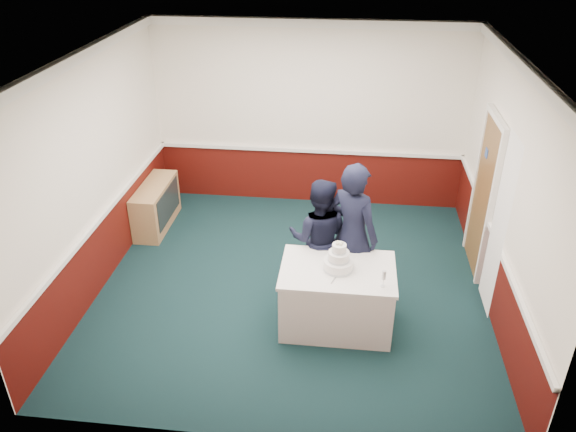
# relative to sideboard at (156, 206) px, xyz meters

# --- Properties ---
(ground) EXTENTS (5.00, 5.00, 0.00)m
(ground) POSITION_rel_sideboard_xyz_m (2.28, -1.34, -0.35)
(ground) COLOR black
(ground) RESTS_ON ground
(room_shell) EXTENTS (5.00, 5.00, 3.00)m
(room_shell) POSITION_rel_sideboard_xyz_m (2.36, -0.73, 1.62)
(room_shell) COLOR white
(room_shell) RESTS_ON ground
(sideboard) EXTENTS (0.41, 1.20, 0.70)m
(sideboard) POSITION_rel_sideboard_xyz_m (0.00, 0.00, 0.00)
(sideboard) COLOR tan
(sideboard) RESTS_ON ground
(cake_table) EXTENTS (1.32, 0.92, 0.79)m
(cake_table) POSITION_rel_sideboard_xyz_m (2.88, -2.06, 0.05)
(cake_table) COLOR white
(cake_table) RESTS_ON ground
(wedding_cake) EXTENTS (0.35, 0.35, 0.36)m
(wedding_cake) POSITION_rel_sideboard_xyz_m (2.88, -2.06, 0.55)
(wedding_cake) COLOR white
(wedding_cake) RESTS_ON cake_table
(cake_knife) EXTENTS (0.09, 0.21, 0.00)m
(cake_knife) POSITION_rel_sideboard_xyz_m (2.85, -2.26, 0.44)
(cake_knife) COLOR silver
(cake_knife) RESTS_ON cake_table
(champagne_flute) EXTENTS (0.05, 0.05, 0.21)m
(champagne_flute) POSITION_rel_sideboard_xyz_m (3.38, -2.34, 0.58)
(champagne_flute) COLOR silver
(champagne_flute) RESTS_ON cake_table
(person_man) EXTENTS (0.82, 0.66, 1.60)m
(person_man) POSITION_rel_sideboard_xyz_m (2.62, -1.42, 0.45)
(person_man) COLOR black
(person_man) RESTS_ON ground
(person_woman) EXTENTS (0.82, 0.75, 1.88)m
(person_woman) POSITION_rel_sideboard_xyz_m (3.03, -1.52, 0.59)
(person_woman) COLOR black
(person_woman) RESTS_ON ground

